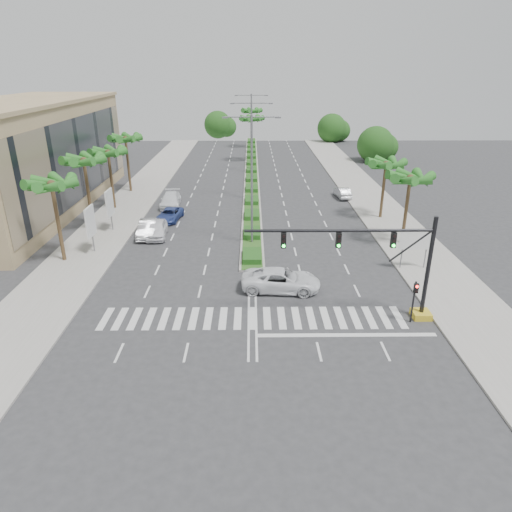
{
  "coord_description": "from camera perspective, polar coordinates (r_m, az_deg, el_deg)",
  "views": [
    {
      "loc": [
        -0.03,
        -27.03,
        15.87
      ],
      "look_at": [
        0.28,
        3.81,
        3.0
      ],
      "focal_mm": 32.0,
      "sensor_mm": 36.0,
      "label": 1
    }
  ],
  "objects": [
    {
      "name": "palm_left_mid",
      "position": [
        48.74,
        -20.7,
        10.83
      ],
      "size": [
        4.57,
        4.68,
        7.95
      ],
      "color": "brown",
      "rests_on": "ground"
    },
    {
      "name": "footpath_left",
      "position": [
        51.88,
        -17.59,
        3.84
      ],
      "size": [
        6.0,
        120.0,
        0.15
      ],
      "primitive_type": "cube",
      "color": "gray",
      "rests_on": "ground"
    },
    {
      "name": "palm_left_end",
      "position": [
        63.85,
        -15.99,
        13.72
      ],
      "size": [
        4.57,
        4.68,
        7.75
      ],
      "color": "brown",
      "rests_on": "ground"
    },
    {
      "name": "palm_median_b",
      "position": [
        97.41,
        -0.59,
        17.53
      ],
      "size": [
        4.57,
        4.68,
        8.05
      ],
      "color": "brown",
      "rests_on": "ground"
    },
    {
      "name": "streetlight_near",
      "position": [
        42.01,
        -0.54,
        10.2
      ],
      "size": [
        5.1,
        0.25,
        12.0
      ],
      "color": "slate",
      "rests_on": "ground"
    },
    {
      "name": "palm_median_a",
      "position": [
        82.49,
        -0.58,
        16.6
      ],
      "size": [
        4.57,
        4.68,
        8.05
      ],
      "color": "brown",
      "rests_on": "ground"
    },
    {
      "name": "median_grass",
      "position": [
        73.71,
        -0.55,
        10.39
      ],
      "size": [
        1.8,
        75.0,
        0.04
      ],
      "primitive_type": "cube",
      "color": "#27561D",
      "rests_on": "median"
    },
    {
      "name": "palm_right_far",
      "position": [
        52.09,
        15.92,
        10.79
      ],
      "size": [
        4.57,
        4.68,
        6.75
      ],
      "color": "brown",
      "rests_on": "ground"
    },
    {
      "name": "direction_sign",
      "position": [
        39.86,
        19.31,
        1.66
      ],
      "size": [
        2.7,
        0.11,
        3.4
      ],
      "color": "slate",
      "rests_on": "ground"
    },
    {
      "name": "billboard_near",
      "position": [
        43.58,
        -20.0,
        4.03
      ],
      "size": [
        0.18,
        2.1,
        4.35
      ],
      "color": "slate",
      "rests_on": "ground"
    },
    {
      "name": "car_parked_a",
      "position": [
        46.69,
        -12.29,
        3.3
      ],
      "size": [
        2.27,
        4.87,
        1.61
      ],
      "primitive_type": "imported",
      "rotation": [
        0.0,
        0.0,
        0.08
      ],
      "color": "white",
      "rests_on": "ground"
    },
    {
      "name": "streetlight_far",
      "position": [
        73.59,
        -0.57,
        15.58
      ],
      "size": [
        5.1,
        0.25,
        12.0
      ],
      "color": "slate",
      "rests_on": "ground"
    },
    {
      "name": "car_parked_d",
      "position": [
        56.96,
        -10.62,
        6.92
      ],
      "size": [
        2.54,
        5.62,
        1.6
      ],
      "primitive_type": "imported",
      "rotation": [
        0.0,
        0.0,
        0.05
      ],
      "color": "white",
      "rests_on": "ground"
    },
    {
      "name": "pedestrian_signal",
      "position": [
        31.6,
        19.21,
        -4.66
      ],
      "size": [
        0.28,
        0.36,
        3.0
      ],
      "color": "black",
      "rests_on": "ground"
    },
    {
      "name": "building",
      "position": [
        59.86,
        -26.79,
        10.8
      ],
      "size": [
        12.0,
        36.0,
        12.0
      ],
      "primitive_type": "cube",
      "color": "tan",
      "rests_on": "ground"
    },
    {
      "name": "car_parked_c",
      "position": [
        51.57,
        -10.74,
        5.09
      ],
      "size": [
        2.78,
        4.95,
        1.31
      ],
      "primitive_type": "imported",
      "rotation": [
        0.0,
        0.0,
        -0.14
      ],
      "color": "#2E428C",
      "rests_on": "ground"
    },
    {
      "name": "streetlight_mid",
      "position": [
        57.74,
        -0.56,
        13.62
      ],
      "size": [
        5.1,
        0.25,
        12.0
      ],
      "color": "slate",
      "rests_on": "ground"
    },
    {
      "name": "car_right",
      "position": [
        60.84,
        10.75,
        7.8
      ],
      "size": [
        1.83,
        4.23,
        1.35
      ],
      "primitive_type": "imported",
      "rotation": [
        0.0,
        0.0,
        3.24
      ],
      "color": "silver",
      "rests_on": "ground"
    },
    {
      "name": "car_parked_b",
      "position": [
        47.11,
        -13.35,
        3.37
      ],
      "size": [
        1.94,
        4.97,
        1.61
      ],
      "primitive_type": "imported",
      "rotation": [
        0.0,
        0.0,
        0.05
      ],
      "color": "silver",
      "rests_on": "ground"
    },
    {
      "name": "car_crossing",
      "position": [
        34.76,
        3.15,
        -3.02
      ],
      "size": [
        6.2,
        3.26,
        1.66
      ],
      "primitive_type": "imported",
      "rotation": [
        0.0,
        0.0,
        1.48
      ],
      "color": "white",
      "rests_on": "ground"
    },
    {
      "name": "palm_right_near",
      "position": [
        44.58,
        18.69,
        8.95
      ],
      "size": [
        4.57,
        4.68,
        7.05
      ],
      "color": "brown",
      "rests_on": "ground"
    },
    {
      "name": "signal_gantry",
      "position": [
        31.16,
        16.85,
        -1.86
      ],
      "size": [
        12.6,
        1.2,
        7.2
      ],
      "color": "gold",
      "rests_on": "ground"
    },
    {
      "name": "palm_left_near",
      "position": [
        41.55,
        -24.16,
        7.92
      ],
      "size": [
        4.57,
        4.68,
        7.55
      ],
      "color": "brown",
      "rests_on": "ground"
    },
    {
      "name": "billboard_far",
      "position": [
        49.02,
        -17.84,
        6.29
      ],
      "size": [
        0.18,
        2.1,
        4.35
      ],
      "color": "slate",
      "rests_on": "ground"
    },
    {
      "name": "palm_left_far",
      "position": [
        56.31,
        -17.98,
        12.0
      ],
      "size": [
        4.57,
        4.68,
        7.35
      ],
      "color": "brown",
      "rests_on": "ground"
    },
    {
      "name": "footpath_right",
      "position": [
        51.89,
        16.56,
        3.97
      ],
      "size": [
        6.0,
        120.0,
        0.15
      ],
      "primitive_type": "cube",
      "color": "gray",
      "rests_on": "ground"
    },
    {
      "name": "median",
      "position": [
        73.73,
        -0.55,
        10.3
      ],
      "size": [
        2.2,
        75.0,
        0.2
      ],
      "primitive_type": "cube",
      "color": "gray",
      "rests_on": "ground"
    },
    {
      "name": "ground",
      "position": [
        31.34,
        -0.45,
        -7.77
      ],
      "size": [
        160.0,
        160.0,
        0.0
      ],
      "primitive_type": "plane",
      "color": "#333335",
      "rests_on": "ground"
    }
  ]
}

